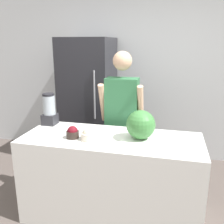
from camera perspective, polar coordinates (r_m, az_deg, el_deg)
wall_back at (r=3.99m, az=5.63°, el=8.38°), size 8.00×0.06×2.60m
counter_island at (r=2.66m, az=-0.18°, el=-14.78°), size 1.77×0.70×0.89m
refrigerator at (r=3.80m, az=-5.34°, el=2.40°), size 0.72×0.76×1.86m
person at (r=3.03m, az=2.24°, el=-1.89°), size 0.52×0.27×1.70m
cutting_board at (r=2.41m, az=7.05°, el=-6.35°), size 0.39×0.28×0.01m
watermelon at (r=2.37m, az=6.58°, el=-2.90°), size 0.28×0.28×0.28m
bowl_cherries at (r=2.47m, az=-9.00°, el=-4.72°), size 0.12×0.12×0.12m
bowl_cream at (r=2.40m, az=-5.36°, el=-5.17°), size 0.15×0.15×0.13m
blender at (r=2.90m, az=-14.14°, el=0.49°), size 0.15×0.15×0.36m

